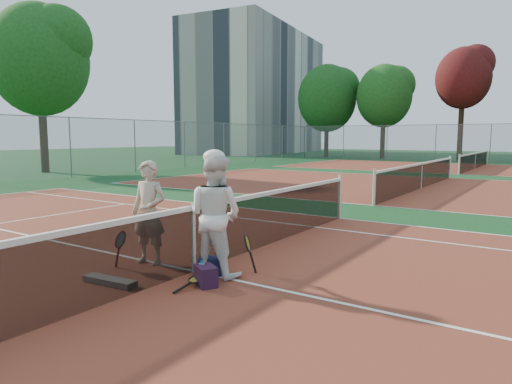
% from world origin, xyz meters
% --- Properties ---
extents(ground, '(130.00, 130.00, 0.00)m').
position_xyz_m(ground, '(0.00, 0.00, 0.00)').
color(ground, '#103B19').
rests_on(ground, ground).
extents(court_main, '(23.77, 10.97, 0.01)m').
position_xyz_m(court_main, '(0.00, 0.00, 0.00)').
color(court_main, maroon).
rests_on(court_main, ground).
extents(court_far_a, '(23.77, 10.97, 0.01)m').
position_xyz_m(court_far_a, '(0.00, 13.50, 0.00)').
color(court_far_a, maroon).
rests_on(court_far_a, ground).
extents(court_far_b, '(23.77, 10.97, 0.01)m').
position_xyz_m(court_far_b, '(0.00, 27.00, 0.00)').
color(court_far_b, maroon).
rests_on(court_far_b, ground).
extents(net_main, '(0.10, 10.98, 1.02)m').
position_xyz_m(net_main, '(0.00, 0.00, 0.51)').
color(net_main, black).
rests_on(net_main, ground).
extents(net_far_a, '(0.10, 10.98, 1.02)m').
position_xyz_m(net_far_a, '(0.00, 13.50, 0.51)').
color(net_far_a, black).
rests_on(net_far_a, ground).
extents(net_far_b, '(0.10, 10.98, 1.02)m').
position_xyz_m(net_far_b, '(0.00, 27.00, 0.51)').
color(net_far_b, black).
rests_on(net_far_b, ground).
extents(fence_back, '(32.00, 0.06, 3.00)m').
position_xyz_m(fence_back, '(0.00, 34.00, 1.50)').
color(fence_back, slate).
rests_on(fence_back, ground).
extents(fence_left, '(0.06, 54.50, 3.00)m').
position_xyz_m(fence_left, '(-16.00, 6.75, 1.50)').
color(fence_left, slate).
rests_on(fence_left, ground).
extents(apartment_block, '(12.96, 23.18, 15.00)m').
position_xyz_m(apartment_block, '(-28.00, 44.00, 7.50)').
color(apartment_block, beige).
rests_on(apartment_block, ground).
extents(player_a, '(0.67, 0.51, 1.67)m').
position_xyz_m(player_a, '(-0.90, -0.04, 0.83)').
color(player_a, '#B7A58E').
rests_on(player_a, ground).
extents(player_b, '(0.92, 0.74, 1.80)m').
position_xyz_m(player_b, '(0.37, 0.06, 0.90)').
color(player_b, white).
rests_on(player_b, ground).
extents(racket_red, '(0.23, 0.30, 0.59)m').
position_xyz_m(racket_red, '(-1.05, -0.50, 0.29)').
color(racket_red, maroon).
rests_on(racket_red, ground).
extents(racket_black_held, '(0.29, 0.33, 0.59)m').
position_xyz_m(racket_black_held, '(0.71, 0.41, 0.29)').
color(racket_black_held, black).
rests_on(racket_black_held, ground).
extents(racket_spare, '(0.28, 0.60, 0.12)m').
position_xyz_m(racket_spare, '(0.46, -0.45, 0.06)').
color(racket_spare, black).
rests_on(racket_spare, ground).
extents(sports_bag_navy, '(0.41, 0.39, 0.27)m').
position_xyz_m(sports_bag_navy, '(0.32, 0.00, 0.14)').
color(sports_bag_navy, black).
rests_on(sports_bag_navy, ground).
extents(sports_bag_purple, '(0.42, 0.38, 0.28)m').
position_xyz_m(sports_bag_purple, '(0.59, -0.42, 0.14)').
color(sports_bag_purple, black).
rests_on(sports_bag_purple, ground).
extents(net_cover_canvas, '(0.86, 0.28, 0.09)m').
position_xyz_m(net_cover_canvas, '(-0.57, -1.11, 0.04)').
color(net_cover_canvas, '#65605B').
rests_on(net_cover_canvas, ground).
extents(water_bottle, '(0.09, 0.09, 0.30)m').
position_xyz_m(water_bottle, '(0.50, -0.39, 0.15)').
color(water_bottle, '#C9E1FF').
rests_on(water_bottle, ground).
extents(tree_back_0, '(5.79, 5.79, 9.15)m').
position_xyz_m(tree_back_0, '(-15.19, 37.20, 5.80)').
color(tree_back_0, '#382314').
rests_on(tree_back_0, ground).
extents(tree_back_1, '(5.07, 5.07, 8.70)m').
position_xyz_m(tree_back_1, '(-9.49, 37.34, 5.76)').
color(tree_back_1, '#382314').
rests_on(tree_back_1, ground).
extents(tree_back_maroon, '(4.47, 4.47, 9.49)m').
position_xyz_m(tree_back_maroon, '(-2.71, 37.14, 6.88)').
color(tree_back_maroon, '#382314').
rests_on(tree_back_maroon, ground).
extents(tree_left_1, '(5.40, 5.40, 9.40)m').
position_xyz_m(tree_left_1, '(-20.06, 9.93, 6.28)').
color(tree_left_1, '#382314').
rests_on(tree_left_1, ground).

